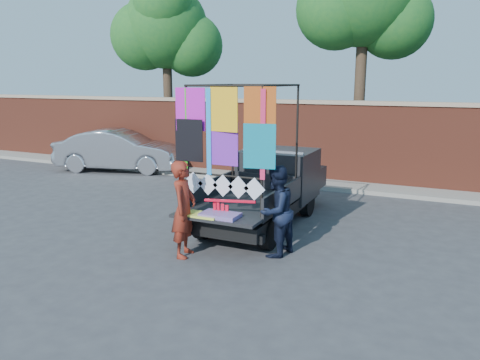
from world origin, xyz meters
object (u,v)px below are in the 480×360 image
at_px(sedan, 120,150).
at_px(woman, 184,209).
at_px(pickup_truck, 271,186).
at_px(man, 276,211).

xyz_separation_m(sedan, woman, (6.59, -6.27, 0.16)).
bearing_deg(pickup_truck, woman, -100.75).
height_order(pickup_truck, sedan, pickup_truck).
height_order(sedan, woman, woman).
bearing_deg(man, sedan, -110.94).
bearing_deg(man, woman, -50.79).
xyz_separation_m(sedan, man, (8.11, -5.52, 0.11)).
bearing_deg(pickup_truck, sedan, 155.18).
distance_m(sedan, man, 9.81).
relative_size(pickup_truck, sedan, 1.11).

